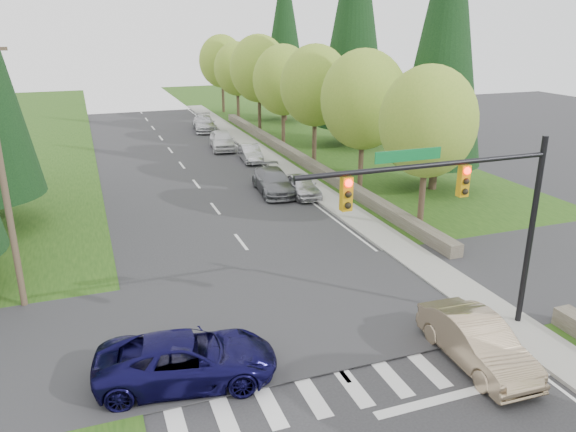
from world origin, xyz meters
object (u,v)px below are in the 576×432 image
sedan_champagne (477,342)px  parked_car_d (222,140)px  suv_navy (187,359)px  parked_car_a (302,186)px  parked_car_b (274,181)px  parked_car_c (250,153)px  parked_car_e (204,123)px

sedan_champagne → parked_car_d: (0.01, 33.31, 0.03)m
suv_navy → parked_car_a: 19.27m
parked_car_b → parked_car_c: parked_car_b is taller
parked_car_c → parked_car_e: 13.71m
suv_navy → parked_car_c: bearing=-10.8°
parked_car_a → sedan_champagne: bearing=-93.3°
sedan_champagne → parked_car_a: sedan_champagne is taller
parked_car_d → parked_car_a: bearing=-77.5°
parked_car_a → parked_car_c: size_ratio=1.01×
parked_car_b → parked_car_e: (0.36, 22.26, -0.00)m
parked_car_d → parked_car_e: size_ratio=0.93×
sedan_champagne → parked_car_c: bearing=90.1°
suv_navy → parked_car_a: (10.12, 16.40, -0.08)m
parked_car_d → parked_car_b: bearing=-82.9°
parked_car_c → sedan_champagne: bearing=-87.0°
parked_car_c → parked_car_b: bearing=-91.7°
parked_car_b → parked_car_c: (1.02, 8.56, -0.10)m
parked_car_a → parked_car_d: (-1.40, 14.71, 0.14)m
parked_car_a → parked_car_d: 14.78m
parked_car_a → parked_car_e: bearing=93.6°
suv_navy → sedan_champagne: bearing=-94.6°
parked_car_e → parked_car_b: bearing=-84.9°
suv_navy → parked_car_b: size_ratio=1.06×
sedan_champagne → parked_car_e: size_ratio=0.93×
parked_car_a → suv_navy: bearing=-120.6°
parked_car_c → suv_navy: bearing=-105.3°
parked_car_c → parked_car_e: parked_car_e is taller
sedan_champagne → suv_navy: 8.99m
parked_car_b → parked_car_c: bearing=88.3°
sedan_champagne → parked_car_a: (1.41, 18.60, -0.11)m
suv_navy → parked_car_b: 19.71m
sedan_champagne → suv_navy: bearing=168.0°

